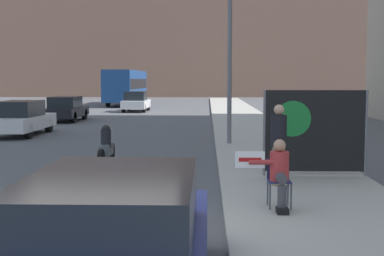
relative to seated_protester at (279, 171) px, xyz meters
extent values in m
plane|color=#4F4F51|center=(-2.95, -1.71, -0.79)|extent=(160.00, 160.00, 0.00)
cube|color=#A8A399|center=(0.78, 13.29, -0.73)|extent=(3.51, 90.00, 0.13)
cylinder|color=#474C56|center=(-0.16, -0.13, -0.43)|extent=(0.03, 0.03, 0.47)
cylinder|color=#474C56|center=(0.21, -0.13, -0.43)|extent=(0.03, 0.03, 0.47)
cylinder|color=#474C56|center=(-0.16, 0.24, -0.43)|extent=(0.03, 0.03, 0.47)
cylinder|color=#474C56|center=(0.21, 0.24, -0.43)|extent=(0.03, 0.03, 0.47)
cube|color=navy|center=(0.02, 0.06, -0.19)|extent=(0.40, 0.40, 0.02)
cube|color=navy|center=(0.02, 0.25, 0.01)|extent=(0.40, 0.02, 0.38)
cylinder|color=#424247|center=(0.02, -0.10, -0.09)|extent=(0.18, 0.42, 0.18)
cylinder|color=#424247|center=(0.02, -0.31, -0.43)|extent=(0.16, 0.16, 0.47)
cube|color=black|center=(0.02, -0.37, -0.61)|extent=(0.20, 0.28, 0.10)
cylinder|color=#B23333|center=(0.02, 0.09, 0.08)|extent=(0.34, 0.34, 0.52)
sphere|color=tan|center=(0.02, 0.09, 0.45)|extent=(0.22, 0.22, 0.22)
cylinder|color=#B23333|center=(-0.30, 0.01, 0.16)|extent=(0.45, 0.09, 0.09)
cube|color=white|center=(-0.51, 0.01, 0.21)|extent=(0.52, 0.02, 0.30)
cube|color=#AD1414|center=(-0.51, 0.00, 0.21)|extent=(0.40, 0.01, 0.07)
cylinder|color=#756651|center=(0.27, 2.09, -0.24)|extent=(0.28, 0.28, 0.85)
cylinder|color=black|center=(0.27, 2.09, 0.53)|extent=(0.34, 0.34, 0.68)
sphere|color=tan|center=(0.27, 2.09, 0.98)|extent=(0.22, 0.22, 0.22)
cylinder|color=slate|center=(0.09, 3.32, 0.36)|extent=(0.06, 0.06, 2.04)
cylinder|color=slate|center=(2.50, 3.32, 0.36)|extent=(0.06, 0.06, 2.04)
cube|color=black|center=(1.30, 3.32, 0.41)|extent=(2.41, 0.02, 1.94)
cylinder|color=#197A33|center=(0.77, 3.30, 0.70)|extent=(0.85, 0.01, 0.85)
cylinder|color=slate|center=(-0.48, 9.75, 2.52)|extent=(0.16, 0.16, 6.38)
cube|color=black|center=(-2.19, -4.36, 0.38)|extent=(1.59, 2.42, 0.66)
cylinder|color=black|center=(-3.00, -2.73, -0.47)|extent=(0.22, 0.64, 0.64)
cylinder|color=black|center=(-1.37, -2.73, -0.47)|extent=(0.22, 0.64, 0.64)
cube|color=white|center=(-9.37, 13.58, -0.24)|extent=(1.76, 4.59, 0.57)
cube|color=black|center=(-9.37, 13.39, 0.38)|extent=(1.51, 2.39, 0.66)
cylinder|color=black|center=(-10.14, 15.00, -0.47)|extent=(0.22, 0.64, 0.64)
cylinder|color=black|center=(-8.60, 15.00, -0.47)|extent=(0.22, 0.64, 0.64)
cylinder|color=black|center=(-8.60, 12.15, -0.47)|extent=(0.22, 0.64, 0.64)
cube|color=black|center=(-9.51, 21.47, -0.26)|extent=(1.74, 4.32, 0.53)
cube|color=black|center=(-9.51, 21.30, 0.33)|extent=(1.50, 2.25, 0.63)
cylinder|color=black|center=(-10.27, 22.81, -0.47)|extent=(0.22, 0.64, 0.64)
cylinder|color=black|center=(-8.75, 22.81, -0.47)|extent=(0.22, 0.64, 0.64)
cylinder|color=black|center=(-10.27, 20.13, -0.47)|extent=(0.22, 0.64, 0.64)
cylinder|color=black|center=(-8.75, 20.13, -0.47)|extent=(0.22, 0.64, 0.64)
cube|color=white|center=(-6.69, 31.06, -0.23)|extent=(1.74, 4.38, 0.59)
cube|color=black|center=(-6.69, 30.88, 0.40)|extent=(1.49, 2.28, 0.67)
cylinder|color=black|center=(-7.45, 32.41, -0.47)|extent=(0.22, 0.64, 0.64)
cylinder|color=black|center=(-5.93, 32.41, -0.47)|extent=(0.22, 0.64, 0.64)
cylinder|color=black|center=(-7.45, 29.70, -0.47)|extent=(0.22, 0.64, 0.64)
cylinder|color=black|center=(-5.93, 29.70, -0.47)|extent=(0.22, 0.64, 0.64)
cube|color=navy|center=(-9.05, 41.77, 1.06)|extent=(2.46, 12.43, 2.82)
cube|color=black|center=(-9.05, 41.77, 1.23)|extent=(2.48, 11.81, 0.91)
cylinder|color=black|center=(-10.13, 45.62, -0.27)|extent=(0.30, 1.04, 1.04)
cylinder|color=black|center=(-7.97, 45.62, -0.27)|extent=(0.30, 1.04, 1.04)
cylinder|color=black|center=(-10.13, 37.91, -0.27)|extent=(0.30, 1.04, 1.04)
cylinder|color=black|center=(-7.97, 37.91, -0.27)|extent=(0.30, 1.04, 1.04)
cube|color=#565B60|center=(-4.06, 5.22, -0.31)|extent=(0.24, 0.91, 0.32)
cylinder|color=black|center=(-4.06, 5.17, 0.00)|extent=(0.28, 0.28, 0.50)
sphere|color=black|center=(-4.06, 5.17, 0.26)|extent=(0.24, 0.24, 0.24)
cylinder|color=black|center=(-4.06, 5.98, -0.49)|extent=(0.10, 0.60, 0.60)
cylinder|color=black|center=(-4.06, 4.46, -0.49)|extent=(0.10, 0.60, 0.60)
camera|label=1|loc=(-1.27, -9.39, 1.62)|focal=50.00mm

